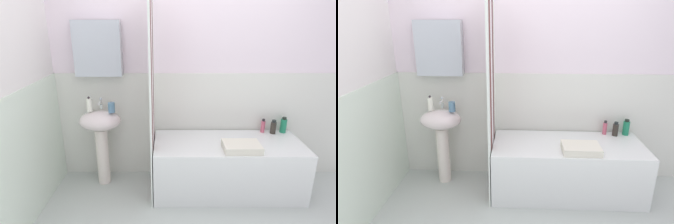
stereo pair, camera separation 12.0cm
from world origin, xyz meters
The scene contains 12 objects.
wall_back_tiled centered at (-0.06, 1.26, 1.14)m, with size 3.60×0.18×2.40m.
wall_left_tiled centered at (-1.57, 0.34, 1.12)m, with size 0.07×1.81×2.40m.
sink centered at (-1.04, 1.03, 0.61)m, with size 0.44×0.34×0.84m.
faucet centered at (-1.04, 1.11, 0.90)m, with size 0.03×0.12×0.12m.
soap_dispenser centered at (-1.14, 1.04, 0.91)m, with size 0.06×0.06×0.16m.
toothbrush_cup centered at (-0.90, 1.02, 0.89)m, with size 0.07×0.07×0.10m, color #537C9C.
bathtub centered at (0.30, 0.89, 0.28)m, with size 1.52×0.66×0.55m, color silver.
shower_curtain centered at (-0.47, 0.89, 1.00)m, with size 0.01×0.66×2.00m.
body_wash_bottle centered at (0.96, 1.15, 0.63)m, with size 0.07×0.07×0.18m.
conditioner_bottle centered at (0.84, 1.12, 0.62)m, with size 0.06×0.06×0.15m.
lotion_bottle centered at (0.73, 1.16, 0.62)m, with size 0.04×0.04×0.16m.
towel_folded centered at (0.39, 0.72, 0.59)m, with size 0.35×0.25×0.07m, color silver.
Camera 2 is at (-0.20, -1.71, 1.76)m, focal length 29.76 mm.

